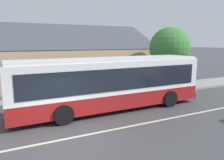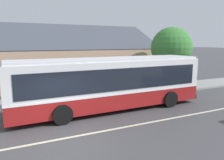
{
  "view_description": "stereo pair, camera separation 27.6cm",
  "coord_description": "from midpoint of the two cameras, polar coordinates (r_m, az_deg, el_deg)",
  "views": [
    {
      "loc": [
        -2.23,
        -8.47,
        3.95
      ],
      "look_at": [
        3.84,
        3.65,
        1.62
      ],
      "focal_mm": 35.0,
      "sensor_mm": 36.0,
      "label": 1
    },
    {
      "loc": [
        -1.98,
        -8.59,
        3.95
      ],
      "look_at": [
        3.84,
        3.65,
        1.62
      ],
      "focal_mm": 35.0,
      "sensor_mm": 36.0,
      "label": 2
    }
  ],
  "objects": [
    {
      "name": "street_tree_primary",
      "position": [
        20.13,
        15.61,
        8.11
      ],
      "size": [
        3.57,
        3.57,
        5.3
      ],
      "color": "#4C3828",
      "rests_on": "ground"
    },
    {
      "name": "sidewalk_far",
      "position": [
        15.19,
        -16.67,
        -5.47
      ],
      "size": [
        60.0,
        3.0,
        0.15
      ],
      "primitive_type": "cube",
      "color": "gray",
      "rests_on": "ground"
    },
    {
      "name": "lane_divider_stripe",
      "position": [
        9.64,
        -10.89,
        -14.63
      ],
      "size": [
        60.0,
        0.16,
        0.01
      ],
      "primitive_type": "cube",
      "color": "beige",
      "rests_on": "ground"
    },
    {
      "name": "ground_plane",
      "position": [
        9.64,
        -10.89,
        -14.66
      ],
      "size": [
        300.0,
        300.0,
        0.0
      ],
      "primitive_type": "plane",
      "color": "#424244"
    },
    {
      "name": "transit_bus",
      "position": [
        12.88,
        0.1,
        -0.54
      ],
      "size": [
        11.57,
        2.87,
        3.07
      ],
      "color": "maroon",
      "rests_on": "ground"
    },
    {
      "name": "bench_down_street",
      "position": [
        14.85,
        -12.24,
        -3.64
      ],
      "size": [
        1.75,
        0.51,
        0.94
      ],
      "color": "brown",
      "rests_on": "sidewalk_far"
    },
    {
      "name": "community_building",
      "position": [
        23.36,
        -17.08,
        4.03
      ],
      "size": [
        21.68,
        10.64,
        6.85
      ],
      "color": "tan",
      "rests_on": "ground"
    },
    {
      "name": "bus_stop_sign",
      "position": [
        18.17,
        15.8,
        2.07
      ],
      "size": [
        0.36,
        0.07,
        2.4
      ],
      "color": "gray",
      "rests_on": "sidewalk_far"
    }
  ]
}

